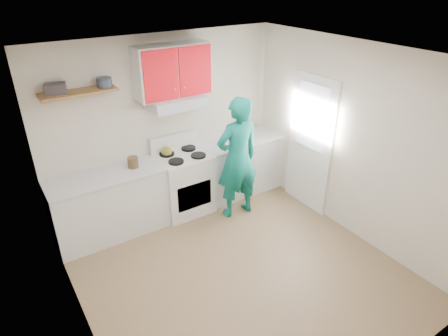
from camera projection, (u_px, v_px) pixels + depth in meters
floor at (238, 270)px, 4.83m from camera, size 3.80×3.80×0.00m
ceiling at (243, 58)px, 3.63m from camera, size 3.60×3.80×0.04m
back_wall at (165, 126)px, 5.64m from camera, size 3.60×0.04×2.60m
front_wall at (390, 285)px, 2.82m from camera, size 3.60×0.04×2.60m
left_wall at (71, 234)px, 3.36m from camera, size 0.04×3.80×2.60m
right_wall at (351, 142)px, 5.10m from camera, size 0.04×3.80×2.60m
door at (310, 144)px, 5.74m from camera, size 0.05×0.85×2.05m
door_glass at (312, 117)px, 5.53m from camera, size 0.01×0.55×0.95m
counter_left at (110, 206)px, 5.31m from camera, size 1.52×0.60×0.90m
counter_right at (239, 166)px, 6.37m from camera, size 1.32×0.60×0.90m
stove at (184, 183)px, 5.84m from camera, size 0.76×0.65×0.92m
range_hood at (176, 102)px, 5.34m from camera, size 0.76×0.44×0.15m
upper_cabinets at (173, 71)px, 5.19m from camera, size 1.02×0.33×0.70m
shelf at (79, 92)px, 4.64m from camera, size 0.90×0.30×0.04m
books at (55, 89)px, 4.51m from camera, size 0.27×0.22×0.12m
tin at (104, 82)px, 4.76m from camera, size 0.22×0.22×0.12m
kettle at (167, 151)px, 5.60m from camera, size 0.18×0.18×0.14m
crock at (133, 163)px, 5.27m from camera, size 0.16×0.16×0.17m
cutting_board at (227, 143)px, 6.06m from camera, size 0.32×0.24×0.02m
silicone_mat at (258, 134)px, 6.38m from camera, size 0.34×0.30×0.01m
person at (237, 159)px, 5.54m from camera, size 0.69×0.47×1.83m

